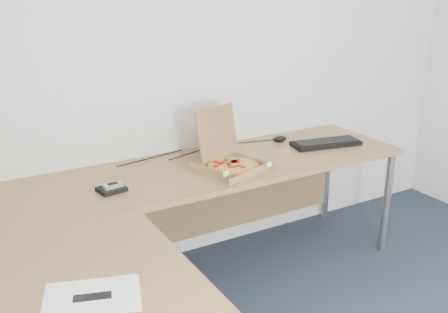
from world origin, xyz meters
TOP-DOWN VIEW (x-y plane):
  - desk at (-0.82, 0.97)m, footprint 2.50×2.20m
  - pizza_box at (-0.39, 1.29)m, footprint 0.32×0.37m
  - drinking_glass at (-0.31, 1.66)m, footprint 0.07×0.07m
  - keyboard at (0.37, 1.36)m, footprint 0.47×0.24m
  - mouse at (0.16, 1.59)m, footprint 0.12×0.09m
  - wallet at (-1.09, 1.32)m, footprint 0.15×0.13m
  - phone at (-1.08, 1.32)m, footprint 0.11×0.07m
  - paper_sheet at (-1.44, 0.46)m, footprint 0.38×0.32m
  - dome_speaker at (-0.24, 1.68)m, footprint 0.09×0.09m
  - cable_bundle at (-0.40, 1.68)m, footprint 0.56×0.11m

SIDE VIEW (x-z plane):
  - desk at x=-0.82m, z-range 0.34..1.07m
  - paper_sheet at x=-1.44m, z-range 0.73..0.73m
  - cable_bundle at x=-0.40m, z-range 0.73..0.74m
  - wallet at x=-1.09m, z-range 0.73..0.75m
  - keyboard at x=0.37m, z-range 0.73..0.76m
  - mouse at x=0.16m, z-range 0.73..0.77m
  - phone at x=-1.08m, z-range 0.75..0.77m
  - dome_speaker at x=-0.24m, z-range 0.73..0.80m
  - pizza_box at x=-0.39m, z-range 0.61..0.93m
  - drinking_glass at x=-0.31m, z-range 0.73..0.86m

